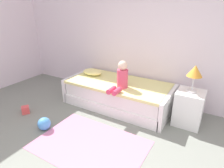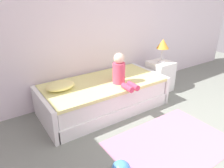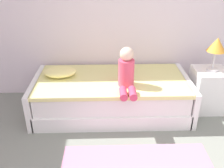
{
  "view_description": "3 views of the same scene",
  "coord_description": "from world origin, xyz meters",
  "px_view_note": "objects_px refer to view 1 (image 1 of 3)",
  "views": [
    {
      "loc": [
        1.03,
        -1.09,
        1.9
      ],
      "look_at": [
        -0.65,
        1.75,
        0.55
      ],
      "focal_mm": 30.72,
      "sensor_mm": 36.0,
      "label": 1
    },
    {
      "loc": [
        -2.3,
        -0.69,
        1.85
      ],
      "look_at": [
        -0.65,
        1.75,
        0.55
      ],
      "focal_mm": 33.26,
      "sensor_mm": 36.0,
      "label": 2
    },
    {
      "loc": [
        -0.73,
        -1.01,
        1.98
      ],
      "look_at": [
        -0.65,
        1.75,
        0.55
      ],
      "focal_mm": 40.12,
      "sensor_mm": 36.0,
      "label": 3
    }
  ],
  "objects_px": {
    "toy_ball": "(44,124)",
    "table_lamp": "(195,72)",
    "nightstand": "(189,108)",
    "bed": "(118,94)",
    "toy_block": "(25,110)",
    "child_figure": "(121,78)",
    "pillow": "(93,72)"
  },
  "relations": [
    {
      "from": "toy_block",
      "to": "child_figure",
      "type": "bearing_deg",
      "value": 32.05
    },
    {
      "from": "table_lamp",
      "to": "nightstand",
      "type": "bearing_deg",
      "value": 180.0
    },
    {
      "from": "pillow",
      "to": "toy_block",
      "type": "distance_m",
      "value": 1.53
    },
    {
      "from": "child_figure",
      "to": "toy_ball",
      "type": "relative_size",
      "value": 2.41
    },
    {
      "from": "toy_ball",
      "to": "table_lamp",
      "type": "bearing_deg",
      "value": 34.82
    },
    {
      "from": "table_lamp",
      "to": "child_figure",
      "type": "xyz_separation_m",
      "value": [
        -1.17,
        -0.24,
        -0.23
      ]
    },
    {
      "from": "child_figure",
      "to": "toy_block",
      "type": "height_order",
      "value": "child_figure"
    },
    {
      "from": "bed",
      "to": "toy_ball",
      "type": "xyz_separation_m",
      "value": [
        -0.64,
        -1.37,
        -0.14
      ]
    },
    {
      "from": "nightstand",
      "to": "pillow",
      "type": "bearing_deg",
      "value": 177.62
    },
    {
      "from": "bed",
      "to": "child_figure",
      "type": "height_order",
      "value": "child_figure"
    },
    {
      "from": "nightstand",
      "to": "toy_block",
      "type": "relative_size",
      "value": 4.45
    },
    {
      "from": "bed",
      "to": "nightstand",
      "type": "height_order",
      "value": "nightstand"
    },
    {
      "from": "child_figure",
      "to": "toy_ball",
      "type": "xyz_separation_m",
      "value": [
        -0.81,
        -1.14,
        -0.6
      ]
    },
    {
      "from": "toy_block",
      "to": "bed",
      "type": "bearing_deg",
      "value": 41.27
    },
    {
      "from": "table_lamp",
      "to": "toy_block",
      "type": "distance_m",
      "value": 3.09
    },
    {
      "from": "toy_ball",
      "to": "toy_block",
      "type": "bearing_deg",
      "value": 166.27
    },
    {
      "from": "table_lamp",
      "to": "toy_block",
      "type": "xyz_separation_m",
      "value": [
        -2.71,
        -1.2,
        -0.87
      ]
    },
    {
      "from": "nightstand",
      "to": "table_lamp",
      "type": "relative_size",
      "value": 1.33
    },
    {
      "from": "table_lamp",
      "to": "toy_ball",
      "type": "height_order",
      "value": "table_lamp"
    },
    {
      "from": "bed",
      "to": "child_figure",
      "type": "bearing_deg",
      "value": -51.86
    },
    {
      "from": "toy_block",
      "to": "pillow",
      "type": "bearing_deg",
      "value": 63.06
    },
    {
      "from": "toy_ball",
      "to": "nightstand",
      "type": "bearing_deg",
      "value": 34.82
    },
    {
      "from": "bed",
      "to": "toy_ball",
      "type": "height_order",
      "value": "bed"
    },
    {
      "from": "pillow",
      "to": "toy_block",
      "type": "xyz_separation_m",
      "value": [
        -0.66,
        -1.29,
        -0.5
      ]
    },
    {
      "from": "table_lamp",
      "to": "toy_ball",
      "type": "bearing_deg",
      "value": -145.18
    },
    {
      "from": "pillow",
      "to": "toy_block",
      "type": "bearing_deg",
      "value": -116.94
    },
    {
      "from": "child_figure",
      "to": "toy_ball",
      "type": "bearing_deg",
      "value": -125.61
    },
    {
      "from": "pillow",
      "to": "child_figure",
      "type": "bearing_deg",
      "value": -20.47
    },
    {
      "from": "toy_block",
      "to": "nightstand",
      "type": "bearing_deg",
      "value": 24.0
    },
    {
      "from": "table_lamp",
      "to": "toy_block",
      "type": "height_order",
      "value": "table_lamp"
    },
    {
      "from": "bed",
      "to": "toy_block",
      "type": "distance_m",
      "value": 1.81
    },
    {
      "from": "pillow",
      "to": "toy_block",
      "type": "height_order",
      "value": "pillow"
    }
  ]
}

